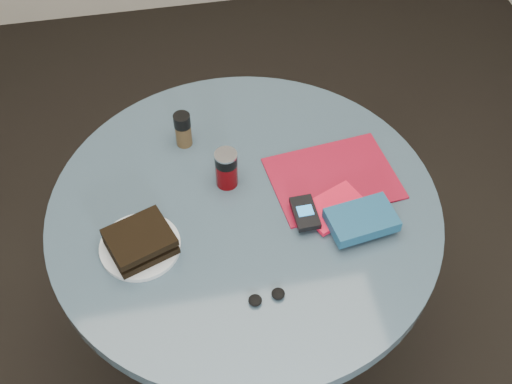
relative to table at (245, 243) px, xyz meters
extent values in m
plane|color=black|center=(0.00, 0.00, -0.59)|extent=(4.00, 4.00, 0.00)
cylinder|color=black|center=(0.00, 0.00, -0.57)|extent=(0.48, 0.48, 0.03)
cylinder|color=black|center=(0.00, 0.00, -0.22)|extent=(0.11, 0.11, 0.68)
cylinder|color=#324553|center=(0.00, 0.00, 0.14)|extent=(1.00, 1.00, 0.04)
cylinder|color=silver|center=(-0.27, -0.08, 0.17)|extent=(0.23, 0.23, 0.01)
cube|color=black|center=(-0.26, -0.09, 0.19)|extent=(0.18, 0.17, 0.02)
cube|color=#3C2417|center=(-0.26, -0.09, 0.20)|extent=(0.16, 0.15, 0.01)
cube|color=black|center=(-0.26, -0.09, 0.22)|extent=(0.18, 0.17, 0.02)
cylinder|color=#570408|center=(-0.03, 0.09, 0.20)|extent=(0.06, 0.06, 0.07)
cylinder|color=black|center=(-0.03, 0.09, 0.25)|extent=(0.06, 0.06, 0.03)
cylinder|color=silver|center=(-0.03, 0.09, 0.27)|extent=(0.06, 0.06, 0.01)
cylinder|color=#43331C|center=(-0.12, 0.25, 0.20)|extent=(0.06, 0.06, 0.07)
cylinder|color=black|center=(-0.12, 0.25, 0.25)|extent=(0.06, 0.06, 0.04)
cube|color=maroon|center=(0.25, 0.05, 0.17)|extent=(0.35, 0.28, 0.01)
cube|color=red|center=(0.22, -0.06, 0.18)|extent=(0.18, 0.16, 0.01)
cube|color=navy|center=(0.27, -0.12, 0.20)|extent=(0.18, 0.13, 0.03)
cube|color=black|center=(0.14, -0.07, 0.19)|extent=(0.06, 0.10, 0.02)
cube|color=#277DC5|center=(0.14, -0.07, 0.20)|extent=(0.04, 0.03, 0.00)
ellipsoid|color=black|center=(-0.02, -0.28, 0.17)|extent=(0.04, 0.04, 0.02)
ellipsoid|color=black|center=(0.03, -0.27, 0.17)|extent=(0.04, 0.04, 0.02)
camera|label=1|loc=(-0.16, -0.99, 1.44)|focal=45.00mm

